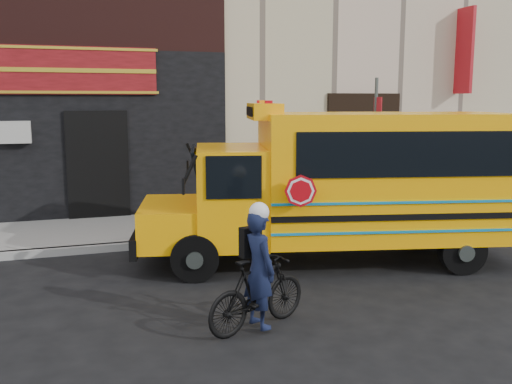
{
  "coord_description": "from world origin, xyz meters",
  "views": [
    {
      "loc": [
        -3.88,
        -8.77,
        2.99
      ],
      "look_at": [
        -0.35,
        1.85,
        1.16
      ],
      "focal_mm": 40.0,
      "sensor_mm": 36.0,
      "label": 1
    }
  ],
  "objects_px": {
    "sign_pole": "(375,147)",
    "school_bus": "(350,181)",
    "cyclist": "(259,273)",
    "bicycle": "(258,293)"
  },
  "relations": [
    {
      "from": "bicycle",
      "to": "sign_pole",
      "type": "bearing_deg",
      "value": -65.55
    },
    {
      "from": "school_bus",
      "to": "cyclist",
      "type": "distance_m",
      "value": 3.71
    },
    {
      "from": "school_bus",
      "to": "sign_pole",
      "type": "xyz_separation_m",
      "value": [
        1.88,
        2.37,
        0.39
      ]
    },
    {
      "from": "sign_pole",
      "to": "cyclist",
      "type": "distance_m",
      "value": 6.74
    },
    {
      "from": "cyclist",
      "to": "bicycle",
      "type": "bearing_deg",
      "value": -14.1
    },
    {
      "from": "sign_pole",
      "to": "school_bus",
      "type": "bearing_deg",
      "value": -128.39
    },
    {
      "from": "school_bus",
      "to": "bicycle",
      "type": "relative_size",
      "value": 4.44
    },
    {
      "from": "school_bus",
      "to": "bicycle",
      "type": "bearing_deg",
      "value": -136.34
    },
    {
      "from": "cyclist",
      "to": "sign_pole",
      "type": "bearing_deg",
      "value": -58.23
    },
    {
      "from": "school_bus",
      "to": "cyclist",
      "type": "height_order",
      "value": "school_bus"
    }
  ]
}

